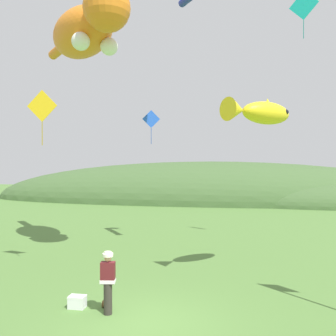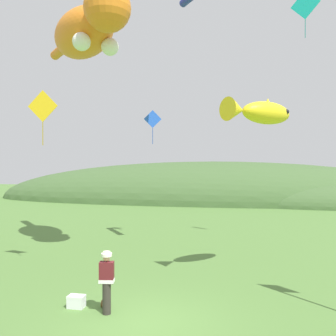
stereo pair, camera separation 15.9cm
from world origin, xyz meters
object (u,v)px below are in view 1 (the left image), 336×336
object	(u,v)px
kite_giant_cat	(87,30)
kite_diamond_gold	(42,106)
kite_spool	(105,304)
picnic_cooler	(77,302)
kite_diamond_teal	(304,5)
kite_diamond_blue	(151,119)
kite_fish_windsock	(260,112)
festival_attendant	(108,280)

from	to	relation	value
kite_giant_cat	kite_diamond_gold	xyz separation A→B (m)	(-0.61, -3.06, -3.98)
kite_spool	kite_giant_cat	size ratio (longest dim) A/B	0.03
picnic_cooler	kite_diamond_teal	bearing A→B (deg)	47.50
kite_giant_cat	kite_diamond_blue	xyz separation A→B (m)	(2.20, 3.98, -3.72)
kite_spool	kite_giant_cat	distance (m)	12.29
kite_spool	kite_diamond_gold	world-z (taller)	kite_diamond_gold
kite_diamond_teal	kite_giant_cat	bearing A→B (deg)	-165.71
kite_diamond_gold	kite_spool	bearing A→B (deg)	-39.60
kite_diamond_teal	kite_fish_windsock	bearing A→B (deg)	-115.04
festival_attendant	picnic_cooler	size ratio (longest dim) A/B	3.58
festival_attendant	kite_fish_windsock	xyz separation A→B (m)	(4.45, 3.68, 5.14)
festival_attendant	kite_diamond_gold	distance (m)	7.46
kite_spool	kite_giant_cat	bearing A→B (deg)	115.99
kite_diamond_blue	kite_diamond_teal	world-z (taller)	kite_diamond_teal
picnic_cooler	kite_fish_windsock	size ratio (longest dim) A/B	0.18
kite_fish_windsock	kite_diamond_teal	bearing A→B (deg)	64.96
festival_attendant	kite_diamond_teal	size ratio (longest dim) A/B	0.76
picnic_cooler	kite_fish_windsock	distance (m)	8.76
festival_attendant	kite_giant_cat	size ratio (longest dim) A/B	0.26
picnic_cooler	kite_giant_cat	size ratio (longest dim) A/B	0.07
kite_diamond_gold	kite_diamond_blue	distance (m)	7.58
picnic_cooler	kite_diamond_teal	distance (m)	16.65
festival_attendant	kite_diamond_blue	distance (m)	11.92
picnic_cooler	kite_fish_windsock	xyz separation A→B (m)	(5.49, 3.40, 5.92)
kite_spool	kite_fish_windsock	distance (m)	8.26
kite_giant_cat	kite_diamond_teal	bearing A→B (deg)	14.29
festival_attendant	kite_diamond_teal	xyz separation A→B (m)	(6.93, 8.98, 10.99)
kite_giant_cat	kite_fish_windsock	bearing A→B (deg)	-19.79
kite_diamond_blue	picnic_cooler	bearing A→B (deg)	-90.55
kite_giant_cat	kite_diamond_gold	world-z (taller)	kite_giant_cat
kite_spool	kite_diamond_gold	size ratio (longest dim) A/B	0.10
festival_attendant	kite_fish_windsock	world-z (taller)	kite_fish_windsock
festival_attendant	kite_fish_windsock	bearing A→B (deg)	39.56
picnic_cooler	kite_giant_cat	xyz separation A→B (m)	(-2.10, 6.13, 10.26)
picnic_cooler	kite_diamond_blue	size ratio (longest dim) A/B	0.26
kite_spool	kite_diamond_blue	xyz separation A→B (m)	(-0.71, 9.95, 6.61)
kite_giant_cat	kite_diamond_gold	bearing A→B (deg)	-101.26
kite_fish_windsock	kite_diamond_teal	size ratio (longest dim) A/B	1.19
festival_attendant	kite_giant_cat	world-z (taller)	kite_giant_cat
festival_attendant	kite_diamond_gold	xyz separation A→B (m)	(-3.75, 3.35, 5.51)
picnic_cooler	kite_diamond_blue	distance (m)	12.04
picnic_cooler	kite_diamond_blue	world-z (taller)	kite_diamond_blue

